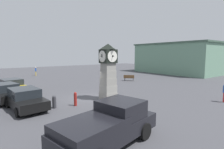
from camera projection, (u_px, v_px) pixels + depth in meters
name	position (u px, v px, depth m)	size (l,w,h in m)	color
ground_plane	(85.00, 99.00, 15.86)	(89.29, 89.29, 0.00)	#424247
clock_tower	(108.00, 71.00, 15.23)	(1.57, 1.57, 4.92)	gray
bollard_near_tower	(54.00, 102.00, 13.04)	(0.29, 0.29, 0.96)	#333338
bollard_mid_row	(75.00, 99.00, 13.63)	(0.23, 0.23, 1.09)	maroon
car_navy_sedan	(12.00, 87.00, 17.59)	(4.07, 2.44, 1.54)	gold
car_near_tower	(5.00, 93.00, 14.80)	(4.17, 2.67, 1.54)	black
car_by_building	(25.00, 99.00, 12.79)	(4.48, 2.32, 1.52)	black
pickup_truck	(108.00, 125.00, 7.69)	(2.93, 5.39, 1.85)	black
bench	(129.00, 77.00, 26.50)	(1.52, 1.50, 0.90)	brown
pedestrian_crossing_lot	(36.00, 71.00, 32.67)	(0.45, 0.33, 1.67)	gold
warehouse_blue_far	(179.00, 58.00, 38.21)	(17.06, 11.69, 6.36)	gray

